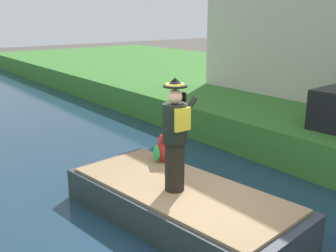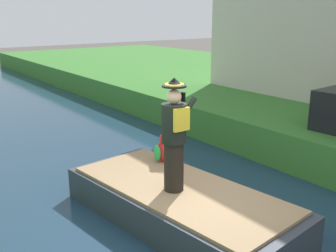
% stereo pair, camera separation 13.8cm
% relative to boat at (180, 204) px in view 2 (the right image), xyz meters
% --- Properties ---
extents(ground_plane, '(80.00, 80.00, 0.00)m').
position_rel_boat_xyz_m(ground_plane, '(0.00, -0.38, -0.40)').
color(ground_plane, '#4C4742').
extents(canal_water, '(6.34, 48.00, 0.10)m').
position_rel_boat_xyz_m(canal_water, '(0.00, -0.38, -0.35)').
color(canal_water, '#1E384C').
rests_on(canal_water, ground).
extents(boat, '(2.27, 4.38, 0.61)m').
position_rel_boat_xyz_m(boat, '(0.00, 0.00, 0.00)').
color(boat, '#333842').
rests_on(boat, canal_water).
extents(person_pirate, '(0.61, 0.42, 1.85)m').
position_rel_boat_xyz_m(person_pirate, '(-0.14, -0.03, 1.23)').
color(person_pirate, black).
rests_on(person_pirate, boat).
extents(parrot_plush, '(0.36, 0.34, 0.57)m').
position_rel_boat_xyz_m(parrot_plush, '(0.49, 1.14, 0.55)').
color(parrot_plush, red).
rests_on(parrot_plush, boat).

